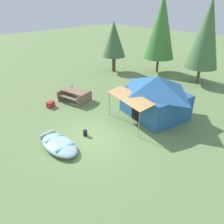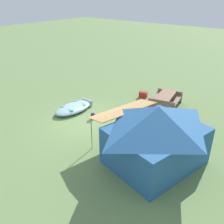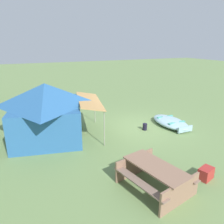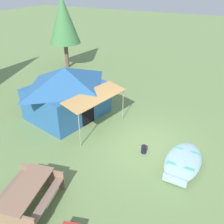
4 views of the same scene
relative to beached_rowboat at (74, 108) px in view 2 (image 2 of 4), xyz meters
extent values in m
plane|color=#6B874E|center=(0.47, 1.77, -0.19)|extent=(80.00, 80.00, 0.00)
ellipsoid|color=#95B8C3|center=(0.01, 0.00, -0.01)|extent=(2.44, 1.32, 0.37)
ellipsoid|color=#344044|center=(0.01, 0.00, 0.02)|extent=(2.24, 1.17, 0.13)
cube|color=#4CAA9B|center=(0.50, -0.01, 0.14)|extent=(0.16, 0.97, 0.04)
cube|color=#4CAA9B|center=(-0.47, 0.01, 0.14)|extent=(0.16, 0.97, 0.04)
cube|color=#95B8C3|center=(-1.10, 0.02, 0.01)|extent=(0.10, 0.81, 0.28)
cube|color=#2A5F98|center=(1.18, 5.97, 0.59)|extent=(3.91, 3.44, 1.56)
pyramid|color=#2A5F98|center=(1.18, 5.97, 1.82)|extent=(4.22, 3.72, 0.90)
cube|color=black|center=(0.88, 4.61, 0.46)|extent=(0.75, 0.19, 1.25)
cube|color=tan|center=(0.78, 4.12, 1.42)|extent=(3.20, 1.64, 0.21)
cylinder|color=gray|center=(2.08, 3.39, 0.55)|extent=(0.04, 0.04, 1.49)
cylinder|color=gray|center=(-0.71, 4.01, 0.55)|extent=(0.04, 0.04, 1.49)
cube|color=#8A6650|center=(-3.91, 3.74, 0.53)|extent=(2.09, 1.24, 0.04)
cube|color=#7D6355|center=(-3.78, 3.11, 0.28)|extent=(1.96, 0.66, 0.04)
cube|color=#7D6355|center=(-4.05, 4.36, 0.28)|extent=(1.96, 0.66, 0.04)
cube|color=#8A6650|center=(-4.77, 3.55, 0.16)|extent=(0.38, 1.52, 0.71)
cube|color=#8A6650|center=(-3.05, 3.92, 0.16)|extent=(0.38, 1.52, 0.71)
cube|color=#AE2B27|center=(-4.20, 1.99, -0.01)|extent=(0.45, 0.57, 0.38)
cylinder|color=black|center=(0.05, 1.54, -0.03)|extent=(0.22, 0.22, 0.33)
camera|label=1|loc=(7.74, -4.03, 6.18)|focal=34.54mm
camera|label=2|loc=(8.47, 9.73, 6.04)|focal=39.52mm
camera|label=3|loc=(-8.38, 7.15, 3.93)|focal=34.99mm
camera|label=4|loc=(-7.38, -0.86, 5.97)|focal=39.49mm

